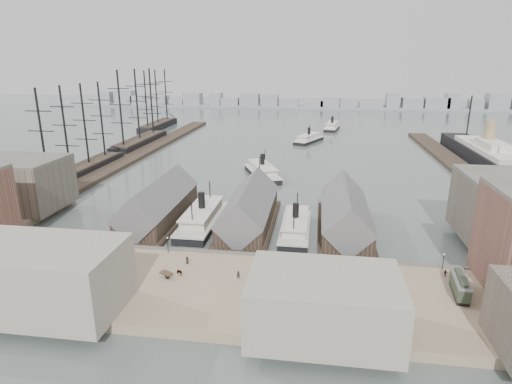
% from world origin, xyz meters
% --- Properties ---
extents(ground, '(900.00, 900.00, 0.00)m').
position_xyz_m(ground, '(0.00, 0.00, 0.00)').
color(ground, '#4C5855').
rests_on(ground, ground).
extents(quay, '(180.00, 30.00, 2.00)m').
position_xyz_m(quay, '(0.00, -20.00, 1.00)').
color(quay, gray).
rests_on(quay, ground).
extents(seawall, '(180.00, 1.20, 2.30)m').
position_xyz_m(seawall, '(0.00, -5.20, 1.15)').
color(seawall, '#59544C').
rests_on(seawall, ground).
extents(west_wharf, '(10.00, 220.00, 1.60)m').
position_xyz_m(west_wharf, '(-68.00, 100.00, 0.80)').
color(west_wharf, '#2D231C').
rests_on(west_wharf, ground).
extents(east_wharf, '(10.00, 180.00, 1.60)m').
position_xyz_m(east_wharf, '(78.00, 90.00, 0.80)').
color(east_wharf, '#2D231C').
rests_on(east_wharf, ground).
extents(ferry_shed_west, '(14.00, 42.00, 12.60)m').
position_xyz_m(ferry_shed_west, '(-26.00, 16.88, 4.64)').
color(ferry_shed_west, '#2D231C').
rests_on(ferry_shed_west, ground).
extents(ferry_shed_center, '(14.00, 42.00, 12.60)m').
position_xyz_m(ferry_shed_center, '(0.00, 16.88, 4.64)').
color(ferry_shed_center, '#2D231C').
rests_on(ferry_shed_center, ground).
extents(ferry_shed_east, '(14.00, 42.00, 12.60)m').
position_xyz_m(ferry_shed_east, '(26.00, 16.88, 4.64)').
color(ferry_shed_east, '#2D231C').
rests_on(ferry_shed_east, ground).
extents(warehouse_west_back, '(26.00, 20.00, 14.00)m').
position_xyz_m(warehouse_west_back, '(-70.00, 18.00, 9.00)').
color(warehouse_west_back, '#60564C').
rests_on(warehouse_west_back, west_land).
extents(street_bldg_center, '(24.00, 16.00, 10.00)m').
position_xyz_m(street_bldg_center, '(20.00, -32.00, 7.00)').
color(street_bldg_center, gray).
rests_on(street_bldg_center, quay).
extents(street_bldg_west, '(30.00, 16.00, 12.00)m').
position_xyz_m(street_bldg_west, '(-30.00, -32.00, 8.00)').
color(street_bldg_west, gray).
rests_on(street_bldg_west, quay).
extents(lamp_post_far_w, '(0.44, 0.44, 3.92)m').
position_xyz_m(lamp_post_far_w, '(-45.00, -7.00, 4.71)').
color(lamp_post_far_w, black).
rests_on(lamp_post_far_w, quay).
extents(lamp_post_near_w, '(0.44, 0.44, 3.92)m').
position_xyz_m(lamp_post_near_w, '(-15.00, -7.00, 4.71)').
color(lamp_post_near_w, black).
rests_on(lamp_post_near_w, quay).
extents(lamp_post_near_e, '(0.44, 0.44, 3.92)m').
position_xyz_m(lamp_post_near_e, '(15.00, -7.00, 4.71)').
color(lamp_post_near_e, black).
rests_on(lamp_post_near_e, quay).
extents(lamp_post_far_e, '(0.44, 0.44, 3.92)m').
position_xyz_m(lamp_post_far_e, '(45.00, -7.00, 4.71)').
color(lamp_post_far_e, black).
rests_on(lamp_post_far_e, quay).
extents(far_shore, '(500.00, 40.00, 15.72)m').
position_xyz_m(far_shore, '(-2.07, 334.14, 3.91)').
color(far_shore, gray).
rests_on(far_shore, ground).
extents(ferry_docked_west, '(8.66, 28.87, 10.31)m').
position_xyz_m(ferry_docked_west, '(-13.00, 15.32, 2.42)').
color(ferry_docked_west, black).
rests_on(ferry_docked_west, ground).
extents(ferry_docked_east, '(7.57, 25.24, 9.01)m').
position_xyz_m(ferry_docked_east, '(13.00, 13.41, 2.11)').
color(ferry_docked_east, black).
rests_on(ferry_docked_east, ground).
extents(ferry_open_near, '(18.40, 28.47, 9.80)m').
position_xyz_m(ferry_open_near, '(-3.30, 69.96, 2.30)').
color(ferry_open_near, black).
rests_on(ferry_open_near, ground).
extents(ferry_open_mid, '(17.13, 25.97, 8.96)m').
position_xyz_m(ferry_open_mid, '(12.88, 147.61, 2.10)').
color(ferry_open_mid, black).
rests_on(ferry_open_mid, ground).
extents(ferry_open_far, '(11.83, 27.00, 9.32)m').
position_xyz_m(ferry_open_far, '(26.93, 196.21, 2.18)').
color(ferry_open_far, black).
rests_on(ferry_open_far, ground).
extents(sailing_ship_near, '(8.70, 59.91, 35.75)m').
position_xyz_m(sailing_ship_near, '(-75.61, 61.20, 2.62)').
color(sailing_ship_near, black).
rests_on(sailing_ship_near, ground).
extents(sailing_ship_mid, '(9.78, 56.49, 40.19)m').
position_xyz_m(sailing_ship_mid, '(-76.87, 123.62, 2.88)').
color(sailing_ship_mid, black).
rests_on(sailing_ship_mid, ground).
extents(sailing_ship_far, '(9.34, 51.86, 38.38)m').
position_xyz_m(sailing_ship_far, '(-89.89, 185.45, 2.77)').
color(sailing_ship_far, black).
rests_on(sailing_ship_far, ground).
extents(ocean_steamer, '(13.42, 98.06, 19.61)m').
position_xyz_m(ocean_steamer, '(92.00, 105.15, 4.22)').
color(ocean_steamer, black).
rests_on(ocean_steamer, ground).
extents(tram, '(3.45, 9.61, 3.35)m').
position_xyz_m(tram, '(45.54, -16.65, 3.71)').
color(tram, black).
rests_on(tram, quay).
extents(horse_cart_left, '(4.73, 3.18, 1.51)m').
position_xyz_m(horse_cart_left, '(-31.43, -17.97, 2.78)').
color(horse_cart_left, black).
rests_on(horse_cart_left, quay).
extents(horse_cart_center, '(4.73, 3.24, 1.43)m').
position_xyz_m(horse_cart_center, '(-9.96, -17.57, 2.76)').
color(horse_cart_center, black).
rests_on(horse_cart_center, quay).
extents(horse_cart_right, '(4.85, 3.36, 1.67)m').
position_xyz_m(horse_cart_right, '(25.93, -20.26, 2.84)').
color(horse_cart_right, black).
rests_on(horse_cart_right, quay).
extents(pedestrian_0, '(0.57, 0.69, 1.63)m').
position_xyz_m(pedestrian_0, '(-41.99, -15.31, 2.81)').
color(pedestrian_0, black).
rests_on(pedestrian_0, quay).
extents(pedestrian_1, '(0.96, 1.07, 1.81)m').
position_xyz_m(pedestrian_1, '(-39.41, -17.45, 2.91)').
color(pedestrian_1, black).
rests_on(pedestrian_1, quay).
extents(pedestrian_2, '(1.20, 1.04, 1.62)m').
position_xyz_m(pedestrian_2, '(-20.99, -13.76, 2.81)').
color(pedestrian_2, black).
rests_on(pedestrian_2, quay).
extents(pedestrian_3, '(0.49, 1.06, 1.77)m').
position_xyz_m(pedestrian_3, '(-22.97, -23.05, 2.89)').
color(pedestrian_3, black).
rests_on(pedestrian_3, quay).
extents(pedestrian_4, '(0.96, 0.83, 1.65)m').
position_xyz_m(pedestrian_4, '(-9.03, -11.66, 2.83)').
color(pedestrian_4, black).
rests_on(pedestrian_4, quay).
extents(pedestrian_5, '(0.75, 0.61, 1.82)m').
position_xyz_m(pedestrian_5, '(3.18, -16.72, 2.91)').
color(pedestrian_5, black).
rests_on(pedestrian_5, quay).
extents(pedestrian_6, '(0.93, 0.75, 1.82)m').
position_xyz_m(pedestrian_6, '(15.79, -13.53, 2.91)').
color(pedestrian_6, black).
rests_on(pedestrian_6, quay).
extents(pedestrian_7, '(1.08, 0.69, 1.59)m').
position_xyz_m(pedestrian_7, '(30.85, -27.53, 2.79)').
color(pedestrian_7, black).
rests_on(pedestrian_7, quay).
extents(pedestrian_8, '(0.98, 0.82, 1.56)m').
position_xyz_m(pedestrian_8, '(44.89, -9.65, 2.78)').
color(pedestrian_8, black).
rests_on(pedestrian_8, quay).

